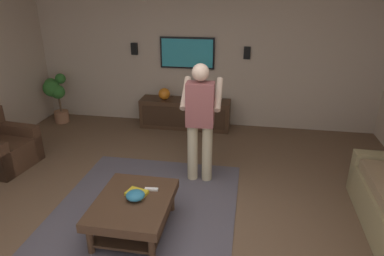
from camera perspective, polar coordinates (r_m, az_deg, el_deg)
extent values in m
plane|color=brown|center=(4.02, -5.46, -16.14)|extent=(7.83, 7.83, 0.00)
cube|color=#BCA893|center=(6.48, 1.87, 12.96)|extent=(0.10, 6.65, 2.87)
cube|color=#514C56|center=(4.15, -8.58, -14.73)|extent=(2.82, 2.17, 0.01)
cube|color=#472D1E|center=(5.82, -29.17, -3.85)|extent=(0.88, 0.88, 0.40)
cube|color=#472D1E|center=(6.00, -27.25, -1.91)|extent=(0.24, 0.81, 0.56)
cube|color=#422B1C|center=(3.80, -9.83, -12.35)|extent=(1.00, 0.80, 0.10)
cylinder|color=#422B1C|center=(4.16, -3.47, -11.94)|extent=(0.07, 0.07, 0.30)
cylinder|color=#422B1C|center=(4.34, -11.88, -10.88)|extent=(0.07, 0.07, 0.30)
cylinder|color=#422B1C|center=(3.53, -6.76, -19.49)|extent=(0.07, 0.07, 0.30)
cylinder|color=#422B1C|center=(3.73, -16.71, -17.71)|extent=(0.07, 0.07, 0.30)
cube|color=#382417|center=(3.95, -9.59, -15.34)|extent=(0.88, 0.68, 0.03)
cube|color=#422B1C|center=(6.50, -1.14, 2.44)|extent=(0.44, 1.70, 0.55)
cube|color=#352216|center=(6.30, -1.53, 1.75)|extent=(0.01, 1.56, 0.39)
cube|color=black|center=(6.45, -0.80, 12.49)|extent=(0.05, 1.02, 0.57)
cube|color=teal|center=(6.42, -0.85, 12.45)|extent=(0.01, 0.96, 0.51)
cylinder|color=#C6B793|center=(4.65, 2.54, -4.29)|extent=(0.14, 0.14, 0.82)
cylinder|color=#C6B793|center=(4.67, 0.09, -4.14)|extent=(0.14, 0.14, 0.82)
cube|color=#8C4C4C|center=(4.39, 1.39, 3.99)|extent=(0.23, 0.37, 0.58)
sphere|color=beige|center=(4.27, 1.45, 9.34)|extent=(0.22, 0.22, 0.22)
cylinder|color=beige|center=(4.51, 4.47, 5.65)|extent=(0.48, 0.10, 0.37)
cylinder|color=beige|center=(4.56, -1.08, 5.89)|extent=(0.48, 0.10, 0.37)
cube|color=white|center=(4.75, 1.96, 5.30)|extent=(0.04, 0.05, 0.16)
cylinder|color=#9E6B4C|center=(7.29, -21.01, 1.81)|extent=(0.28, 0.28, 0.23)
cylinder|color=brown|center=(7.19, -21.35, 4.10)|extent=(0.04, 0.04, 0.38)
sphere|color=#2D6B28|center=(7.14, -22.59, 6.74)|extent=(0.25, 0.25, 0.25)
sphere|color=#2D6B28|center=(7.14, -21.23, 7.72)|extent=(0.20, 0.20, 0.20)
sphere|color=#2D6B28|center=(7.10, -22.50, 6.19)|extent=(0.33, 0.33, 0.33)
sphere|color=#2D6B28|center=(7.06, -21.59, 5.65)|extent=(0.26, 0.26, 0.26)
ellipsoid|color=teal|center=(3.75, -9.50, -11.10)|extent=(0.20, 0.20, 0.09)
cube|color=white|center=(3.89, -6.84, -10.17)|extent=(0.06, 0.15, 0.02)
cube|color=gold|center=(3.83, -9.27, -10.74)|extent=(0.21, 0.25, 0.04)
sphere|color=orange|center=(6.43, -4.68, 5.74)|extent=(0.22, 0.22, 0.22)
cube|color=black|center=(6.34, 9.23, 12.34)|extent=(0.06, 0.12, 0.22)
cube|color=black|center=(6.71, -9.65, 12.98)|extent=(0.06, 0.12, 0.22)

